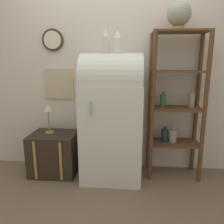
# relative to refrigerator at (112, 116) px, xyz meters

# --- Properties ---
(ground_plane) EXTENTS (12.00, 12.00, 0.00)m
(ground_plane) POSITION_rel_refrigerator_xyz_m (0.00, -0.25, -0.78)
(ground_plane) COLOR #7A664C
(wall_back) EXTENTS (7.00, 0.09, 2.70)m
(wall_back) POSITION_rel_refrigerator_xyz_m (-0.00, 0.32, 0.57)
(wall_back) COLOR silver
(wall_back) RESTS_ON ground_plane
(refrigerator) EXTENTS (0.70, 0.63, 1.50)m
(refrigerator) POSITION_rel_refrigerator_xyz_m (0.00, 0.00, 0.00)
(refrigerator) COLOR silver
(refrigerator) RESTS_ON ground_plane
(suitcase_trunk) EXTENTS (0.57, 0.46, 0.52)m
(suitcase_trunk) POSITION_rel_refrigerator_xyz_m (-0.74, 0.03, -0.52)
(suitcase_trunk) COLOR #33281E
(suitcase_trunk) RESTS_ON ground_plane
(shelf_unit) EXTENTS (0.63, 0.35, 1.74)m
(shelf_unit) POSITION_rel_refrigerator_xyz_m (0.76, 0.10, 0.16)
(shelf_unit) COLOR brown
(shelf_unit) RESTS_ON ground_plane
(globe) EXTENTS (0.26, 0.26, 0.30)m
(globe) POSITION_rel_refrigerator_xyz_m (0.72, 0.06, 1.13)
(globe) COLOR #AD8942
(globe) RESTS_ON shelf_unit
(vase_left) EXTENTS (0.09, 0.09, 0.27)m
(vase_left) POSITION_rel_refrigerator_xyz_m (-0.07, 0.01, 0.85)
(vase_left) COLOR silver
(vase_left) RESTS_ON refrigerator
(vase_center) EXTENTS (0.11, 0.11, 0.24)m
(vase_center) POSITION_rel_refrigerator_xyz_m (0.06, 0.01, 0.84)
(vase_center) COLOR white
(vase_center) RESTS_ON refrigerator
(desk_lamp) EXTENTS (0.12, 0.12, 0.38)m
(desk_lamp) POSITION_rel_refrigerator_xyz_m (-0.80, 0.06, 0.03)
(desk_lamp) COLOR #AD8942
(desk_lamp) RESTS_ON suitcase_trunk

